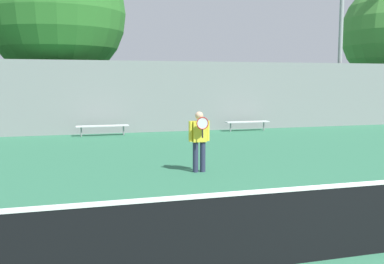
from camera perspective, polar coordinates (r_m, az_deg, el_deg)
ground_plane at (r=6.55m, az=19.87°, el=-14.59°), size 100.00×100.00×0.00m
tennis_net at (r=6.39m, az=20.05°, el=-10.34°), size 10.58×0.09×1.00m
tennis_player at (r=11.36m, az=0.93°, el=-0.80°), size 0.55×0.40×1.54m
bench_courtside_far at (r=20.89m, az=7.04°, el=1.24°), size 2.08×0.40×0.44m
bench_adjacent_court at (r=19.25m, az=-11.29°, el=0.72°), size 2.19×0.40×0.44m
light_pole_far_right at (r=24.75m, az=18.43°, el=13.30°), size 0.90×0.60×8.62m
back_fence at (r=20.24m, az=-5.93°, el=4.47°), size 31.84×0.06×3.19m
tree_dark_dense at (r=22.99m, az=-16.79°, el=14.15°), size 6.53×6.53×8.74m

